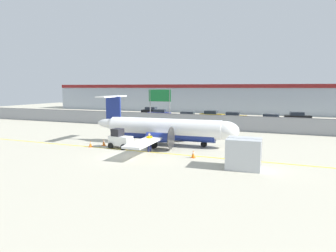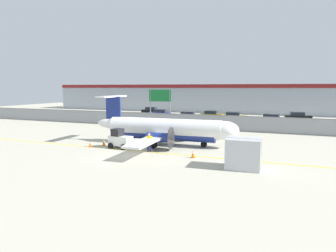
% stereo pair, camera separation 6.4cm
% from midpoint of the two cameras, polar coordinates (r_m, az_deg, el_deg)
% --- Properties ---
extents(ground_plane, '(140.00, 140.00, 0.01)m').
position_cam_midpoint_polar(ground_plane, '(27.51, -4.80, -4.85)').
color(ground_plane, '#B2AD99').
extents(perimeter_fence, '(98.00, 0.10, 2.10)m').
position_cam_midpoint_polar(perimeter_fence, '(42.08, 4.92, 0.93)').
color(perimeter_fence, gray).
rests_on(perimeter_fence, ground).
extents(parking_lot_strip, '(98.00, 17.00, 0.12)m').
position_cam_midpoint_polar(parking_lot_strip, '(53.25, 8.48, 1.09)').
color(parking_lot_strip, '#38383A').
rests_on(parking_lot_strip, ground).
extents(background_building, '(91.00, 8.10, 6.50)m').
position_cam_midpoint_polar(background_building, '(71.11, 11.95, 5.16)').
color(background_building, '#A8B2BC').
rests_on(background_building, ground).
extents(commuter_airplane, '(15.28, 16.05, 4.92)m').
position_cam_midpoint_polar(commuter_airplane, '(30.32, -0.26, -0.62)').
color(commuter_airplane, white).
rests_on(commuter_airplane, ground).
extents(baggage_tug, '(2.45, 1.62, 1.88)m').
position_cam_midpoint_polar(baggage_tug, '(29.12, -9.15, -2.54)').
color(baggage_tug, silver).
rests_on(baggage_tug, ground).
extents(ground_crew_worker, '(0.48, 0.48, 1.70)m').
position_cam_midpoint_polar(ground_crew_worker, '(27.13, -3.64, -2.97)').
color(ground_crew_worker, '#191E4C').
rests_on(ground_crew_worker, ground).
extents(cargo_container, '(2.47, 2.09, 2.20)m').
position_cam_midpoint_polar(cargo_container, '(22.23, 14.15, -5.11)').
color(cargo_container, '#B7BCC1').
rests_on(cargo_container, ground).
extents(traffic_cone_near_left, '(0.36, 0.36, 0.64)m').
position_cam_midpoint_polar(traffic_cone_near_left, '(30.36, -14.62, -3.31)').
color(traffic_cone_near_left, orange).
rests_on(traffic_cone_near_left, ground).
extents(traffic_cone_near_right, '(0.36, 0.36, 0.64)m').
position_cam_midpoint_polar(traffic_cone_near_right, '(30.80, -12.20, -3.09)').
color(traffic_cone_near_right, orange).
rests_on(traffic_cone_near_right, ground).
extents(traffic_cone_far_left, '(0.36, 0.36, 0.64)m').
position_cam_midpoint_polar(traffic_cone_far_left, '(25.07, 4.75, -5.34)').
color(traffic_cone_far_left, orange).
rests_on(traffic_cone_far_left, ground).
extents(parked_car_0, '(4.25, 2.10, 1.58)m').
position_cam_midpoint_polar(parked_car_0, '(63.22, -3.18, 2.90)').
color(parked_car_0, black).
rests_on(parked_car_0, parking_lot_strip).
extents(parked_car_1, '(4.38, 2.42, 1.58)m').
position_cam_midpoint_polar(parked_car_1, '(56.78, -1.70, 2.40)').
color(parked_car_1, navy).
rests_on(parked_car_1, parking_lot_strip).
extents(parked_car_2, '(4.34, 2.31, 1.58)m').
position_cam_midpoint_polar(parked_car_2, '(51.49, 3.58, 1.87)').
color(parked_car_2, '#19662D').
rests_on(parked_car_2, parking_lot_strip).
extents(parked_car_3, '(4.27, 2.15, 1.58)m').
position_cam_midpoint_polar(parked_car_3, '(54.04, 8.30, 2.07)').
color(parked_car_3, '#B28C19').
rests_on(parked_car_3, parking_lot_strip).
extents(parked_car_4, '(4.23, 2.06, 1.58)m').
position_cam_midpoint_polar(parked_car_4, '(51.64, 12.33, 1.73)').
color(parked_car_4, '#B28C19').
rests_on(parked_car_4, parking_lot_strip).
extents(parked_car_5, '(4.38, 2.42, 1.58)m').
position_cam_midpoint_polar(parked_car_5, '(49.59, 18.85, 1.28)').
color(parked_car_5, slate).
rests_on(parked_car_5, parking_lot_strip).
extents(parked_car_6, '(4.35, 2.33, 1.58)m').
position_cam_midpoint_polar(parked_car_6, '(54.95, 23.40, 1.63)').
color(parked_car_6, black).
rests_on(parked_car_6, parking_lot_strip).
extents(highway_sign, '(3.60, 0.14, 5.50)m').
position_cam_midpoint_polar(highway_sign, '(45.37, -1.63, 5.25)').
color(highway_sign, slate).
rests_on(highway_sign, ground).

